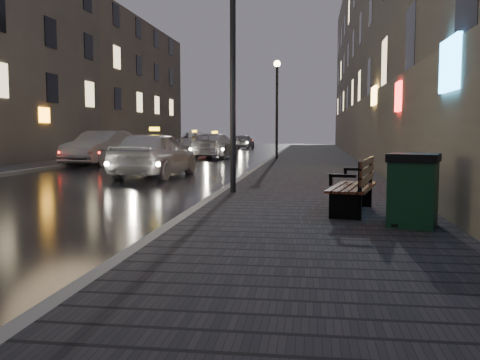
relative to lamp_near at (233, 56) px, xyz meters
The scene contains 16 objects.
ground 7.18m from the lamp_near, 107.14° to the right, with size 120.00×120.00×0.00m, color black.
sidewalk 15.52m from the lamp_near, 82.22° to the left, with size 4.60×58.00×0.15m, color black.
curb 15.39m from the lamp_near, 91.34° to the left, with size 0.20×58.00×0.15m, color slate.
sidewalk_far 18.65m from the lamp_near, 125.12° to the left, with size 2.40×58.00×0.15m, color black.
curb_far 17.95m from the lamp_near, 121.66° to the left, with size 0.20×58.00×0.15m, color slate.
building_near 19.94m from the lamp_near, 74.55° to the left, with size 1.80×50.00×13.00m, color #605B54.
building_far_c 36.45m from the lamp_near, 114.95° to the left, with size 6.00×22.00×11.00m, color #6B6051.
lamp_near is the anchor object (origin of this frame).
lamp_far 16.00m from the lamp_near, 90.00° to the left, with size 0.36×0.36×5.28m.
bench 4.95m from the lamp_near, 46.88° to the right, with size 1.09×2.10×1.02m.
trash_bin 6.23m from the lamp_near, 50.43° to the right, with size 0.96×0.96×1.17m.
taxi_near 7.31m from the lamp_near, 123.19° to the left, with size 1.97×4.89×1.67m, color silver.
car_left_mid 14.99m from the lamp_near, 124.62° to the left, with size 1.77×5.07×1.67m, color gray.
taxi_mid 19.82m from the lamp_near, 101.80° to the left, with size 2.11×5.18×1.50m, color silver.
taxi_far 28.18m from the lamp_near, 104.58° to the left, with size 2.60×5.63×1.57m, color silver.
car_far 35.77m from the lamp_near, 97.02° to the left, with size 1.58×3.93×1.34m, color #A3A2AB.
Camera 1 is at (3.82, -7.10, 1.69)m, focal length 40.00 mm.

